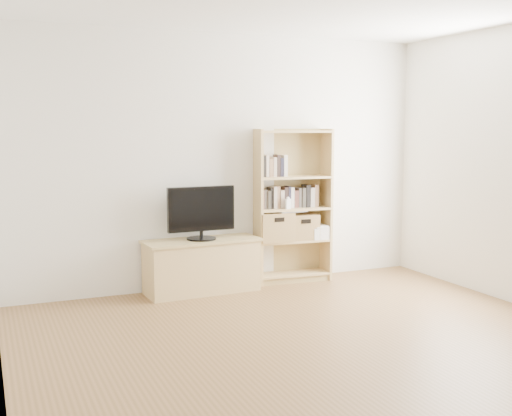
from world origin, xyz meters
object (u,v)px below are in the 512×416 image
tv_stand (202,267)px  television (201,213)px  baby_monitor (288,204)px  bookshelf (293,206)px  laptop (290,210)px  basket_left (274,226)px  basket_right (301,227)px

tv_stand → television: bearing=0.0°
baby_monitor → bookshelf: bearing=34.0°
tv_stand → laptop: bearing=0.3°
bookshelf → laptop: size_ratio=5.32×
tv_stand → laptop: size_ratio=3.65×
bookshelf → basket_left: size_ratio=4.42×
bookshelf → baby_monitor: size_ratio=15.60×
basket_left → basket_right: bearing=-2.9°
basket_right → television: bearing=-171.8°
bookshelf → television: bearing=-172.2°
basket_right → tv_stand: bearing=-171.8°
baby_monitor → basket_left: baby_monitor is taller
basket_left → basket_right: (0.32, -0.02, -0.02)m
baby_monitor → laptop: baby_monitor is taller
tv_stand → bookshelf: bookshelf is taller
bookshelf → television: bookshelf is taller
tv_stand → basket_left: 0.91m
basket_right → basket_left: bearing=-178.7°
television → laptop: (1.02, 0.06, -0.04)m
bookshelf → laptop: bookshelf is taller
television → basket_right: (1.15, 0.05, -0.22)m
bookshelf → basket_right: bookshelf is taller
television → baby_monitor: (0.95, -0.02, 0.04)m
bookshelf → baby_monitor: bookshelf is taller
baby_monitor → basket_left: bearing=134.8°
television → basket_left: television is taller
tv_stand → basket_left: size_ratio=3.03×
television → baby_monitor: 0.95m
basket_left → tv_stand: bearing=-173.3°
television → basket_left: (0.83, 0.08, -0.20)m
baby_monitor → basket_right: size_ratio=0.32×
tv_stand → baby_monitor: bearing=-4.2°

